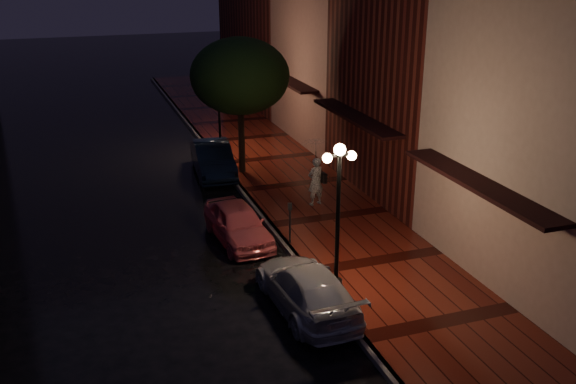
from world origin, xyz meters
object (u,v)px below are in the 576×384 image
object	(u,v)px
streetlamp_far	(219,103)
street_tree	(240,78)
parking_meter	(290,219)
woman_with_umbrella	(316,161)
streetlamp_near	(338,209)
pink_car	(238,223)
silver_car	(307,288)
navy_car	(213,159)

from	to	relation	value
streetlamp_far	street_tree	world-z (taller)	street_tree
streetlamp_far	parking_meter	world-z (taller)	streetlamp_far
street_tree	streetlamp_far	bearing A→B (deg)	94.91
street_tree	woman_with_umbrella	xyz separation A→B (m)	(1.59, -4.67, -2.38)
streetlamp_near	pink_car	world-z (taller)	streetlamp_near
streetlamp_near	silver_car	world-z (taller)	streetlamp_near
pink_car	silver_car	distance (m)	4.92
streetlamp_far	woman_with_umbrella	distance (m)	7.94
streetlamp_far	street_tree	bearing A→B (deg)	-85.09
streetlamp_near	silver_car	size ratio (longest dim) A/B	0.97
streetlamp_near	pink_car	bearing A→B (deg)	111.33
pink_car	navy_car	size ratio (longest dim) A/B	0.88
streetlamp_near	street_tree	world-z (taller)	street_tree
pink_car	parking_meter	bearing A→B (deg)	-37.24
streetlamp_far	silver_car	xyz separation A→B (m)	(-1.09, -14.52, -1.96)
streetlamp_near	streetlamp_far	distance (m)	14.00
pink_car	parking_meter	distance (m)	1.82
navy_car	parking_meter	world-z (taller)	parking_meter
woman_with_umbrella	navy_car	bearing A→B (deg)	-77.46
street_tree	navy_car	size ratio (longest dim) A/B	1.32
streetlamp_near	pink_car	distance (m)	5.07
streetlamp_far	pink_car	size ratio (longest dim) A/B	1.12
pink_car	navy_car	distance (m)	7.11
street_tree	streetlamp_near	bearing A→B (deg)	-91.35
streetlamp_near	navy_car	size ratio (longest dim) A/B	0.98
street_tree	navy_car	world-z (taller)	street_tree
streetlamp_far	woman_with_umbrella	xyz separation A→B (m)	(1.85, -7.68, -0.73)
pink_car	streetlamp_near	bearing A→B (deg)	-73.05
streetlamp_near	navy_car	world-z (taller)	streetlamp_near
streetlamp_near	street_tree	xyz separation A→B (m)	(0.26, 10.99, 1.64)
navy_car	silver_car	world-z (taller)	navy_car
woman_with_umbrella	streetlamp_far	bearing A→B (deg)	-92.61
pink_car	streetlamp_far	bearing A→B (deg)	75.59
silver_car	woman_with_umbrella	xyz separation A→B (m)	(2.94, 6.84, 1.22)
streetlamp_near	parking_meter	distance (m)	3.76
pink_car	woman_with_umbrella	size ratio (longest dim) A/B	1.48
street_tree	silver_car	bearing A→B (deg)	-96.68
pink_car	silver_car	world-z (taller)	pink_car
silver_car	woman_with_umbrella	size ratio (longest dim) A/B	1.71
navy_car	parking_meter	distance (m)	8.08
silver_car	streetlamp_near	bearing A→B (deg)	-156.65
navy_car	woman_with_umbrella	world-z (taller)	woman_with_umbrella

